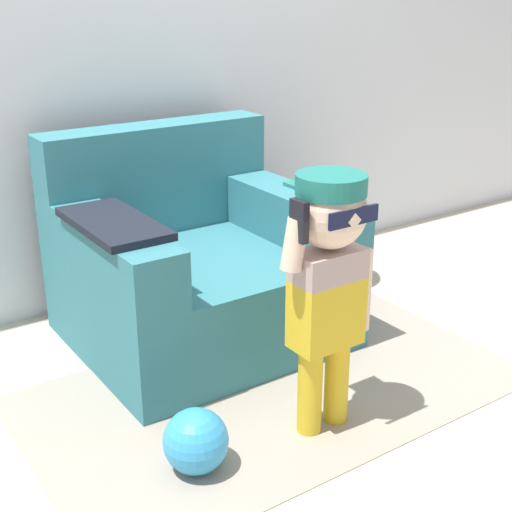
{
  "coord_description": "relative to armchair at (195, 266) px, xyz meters",
  "views": [
    {
      "loc": [
        -1.52,
        -2.44,
        1.46
      ],
      "look_at": [
        -0.11,
        -0.39,
        0.51
      ],
      "focal_mm": 50.0,
      "sensor_mm": 36.0,
      "label": 1
    }
  ],
  "objects": [
    {
      "name": "rug",
      "position": [
        0.0,
        -0.59,
        -0.31
      ],
      "size": [
        1.85,
        1.08,
        0.01
      ],
      "color": "#9E9384",
      "rests_on": "ground_plane"
    },
    {
      "name": "side_table",
      "position": [
        0.82,
        0.12,
        -0.06
      ],
      "size": [
        0.38,
        0.38,
        0.41
      ],
      "color": "#333333",
      "rests_on": "ground_plane"
    },
    {
      "name": "armchair",
      "position": [
        0.0,
        0.0,
        0.0
      ],
      "size": [
        1.08,
        0.97,
        0.88
      ],
      "color": "teal",
      "rests_on": "ground_plane"
    },
    {
      "name": "toy_ball",
      "position": [
        -0.49,
        -0.84,
        -0.21
      ],
      "size": [
        0.21,
        0.21,
        0.21
      ],
      "color": "#3399D1",
      "rests_on": "ground_plane"
    },
    {
      "name": "wall_back",
      "position": [
        0.12,
        0.58,
        0.99
      ],
      "size": [
        10.0,
        0.05,
        2.6
      ],
      "color": "silver",
      "rests_on": "ground_plane"
    },
    {
      "name": "ground_plane",
      "position": [
        0.12,
        -0.07,
        -0.31
      ],
      "size": [
        10.0,
        10.0,
        0.0
      ],
      "primitive_type": "plane",
      "color": "#BCB29E"
    },
    {
      "name": "person_child",
      "position": [
        0.0,
        -0.88,
        0.3
      ],
      "size": [
        0.37,
        0.28,
        0.91
      ],
      "color": "gold",
      "rests_on": "ground_plane"
    }
  ]
}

